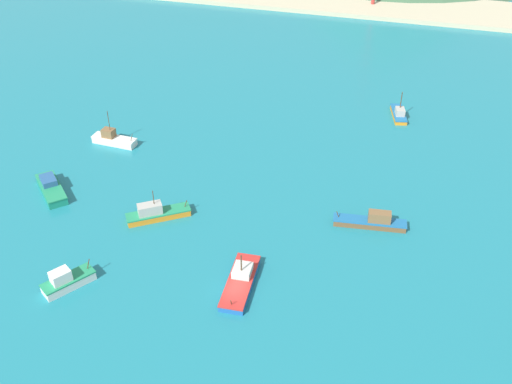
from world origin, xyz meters
TOP-DOWN VIEW (x-y plane):
  - ground at (0.00, 30.00)m, footprint 260.00×280.00m
  - fishing_boat_0 at (15.40, 55.29)m, footprint 3.98×7.90m
  - fishing_boat_1 at (-16.19, 11.77)m, footprint 9.15×7.44m
  - fishing_boat_2 at (-21.07, -4.97)m, footprint 5.70×6.99m
  - fishing_boat_3 at (14.91, 19.05)m, footprint 10.83×3.35m
  - fishing_boat_4 at (0.25, 1.74)m, footprint 3.93×10.56m
  - fishing_boat_5 at (-35.00, 13.18)m, footprint 8.59×8.43m
  - fishing_boat_7 at (-32.92, 30.04)m, footprint 8.32×2.72m
  - beach_strip at (0.00, 123.65)m, footprint 247.00×24.20m

SIDE VIEW (x-z plane):
  - ground at x=0.00m, z-range -0.50..0.00m
  - beach_strip at x=0.00m, z-range 0.00..1.20m
  - fishing_boat_4 at x=0.25m, z-range -1.58..2.97m
  - fishing_boat_0 at x=15.40m, z-range -1.96..3.45m
  - fishing_boat_3 at x=14.91m, z-range -0.44..2.17m
  - fishing_boat_5 at x=-35.00m, z-range -0.28..2.05m
  - fishing_boat_7 at x=-32.92m, z-range -2.30..4.16m
  - fishing_boat_1 at x=-16.19m, z-range -1.55..3.46m
  - fishing_boat_2 at x=-21.07m, z-range -0.43..2.52m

